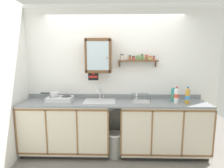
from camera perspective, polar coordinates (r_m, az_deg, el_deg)
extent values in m
plane|color=slate|center=(3.31, 0.54, -23.32)|extent=(6.29, 6.29, 0.00)
cube|color=white|center=(3.42, 0.74, 1.74)|extent=(3.89, 0.05, 2.68)
cube|color=white|center=(3.48, 0.77, 23.26)|extent=(3.89, 0.02, 0.05)
cube|color=black|center=(3.67, -13.74, -19.44)|extent=(1.50, 0.51, 0.08)
cube|color=beige|center=(3.45, -14.15, -12.78)|extent=(1.53, 0.57, 0.85)
cube|color=brown|center=(3.06, -15.88, -7.94)|extent=(1.53, 0.01, 0.03)
cube|color=brown|center=(3.35, -15.31, -20.57)|extent=(1.53, 0.01, 0.03)
cube|color=brown|center=(3.48, -28.05, -13.32)|extent=(0.02, 0.01, 0.79)
cube|color=brown|center=(3.27, -20.00, -14.24)|extent=(0.02, 0.01, 0.79)
cube|color=brown|center=(3.13, -10.95, -14.95)|extent=(0.02, 0.01, 0.79)
cube|color=brown|center=(3.06, -1.24, -15.31)|extent=(0.02, 0.01, 0.79)
cube|color=black|center=(3.65, 15.32, -19.64)|extent=(1.47, 0.51, 0.08)
cube|color=beige|center=(3.43, 15.76, -12.96)|extent=(1.50, 0.57, 0.85)
cube|color=brown|center=(3.04, 17.40, -8.12)|extent=(1.50, 0.01, 0.03)
cube|color=brown|center=(3.34, 16.77, -20.81)|extent=(1.50, 0.01, 0.03)
cube|color=brown|center=(3.06, 2.87, -15.33)|extent=(0.02, 0.01, 0.79)
cube|color=brown|center=(3.11, 12.47, -15.10)|extent=(0.02, 0.01, 0.79)
cube|color=brown|center=(3.24, 21.48, -14.51)|extent=(0.02, 0.01, 0.79)
cube|color=brown|center=(3.44, 29.58, -13.69)|extent=(0.02, 0.01, 0.79)
cube|color=gray|center=(3.19, 0.65, -5.91)|extent=(3.25, 0.60, 0.03)
cube|color=gray|center=(3.44, 0.72, -3.88)|extent=(3.25, 0.02, 0.08)
cube|color=silver|center=(3.22, -3.87, -5.42)|extent=(0.55, 0.42, 0.01)
cube|color=slate|center=(3.25, -3.85, -7.53)|extent=(0.47, 0.34, 0.01)
cube|color=slate|center=(3.40, -3.58, -5.81)|extent=(0.47, 0.01, 0.12)
cube|color=slate|center=(3.06, -4.16, -7.44)|extent=(0.47, 0.01, 0.12)
cylinder|color=#4C4C51|center=(3.25, -3.85, -7.56)|extent=(0.04, 0.04, 0.01)
cylinder|color=silver|center=(3.44, -3.77, -4.39)|extent=(0.05, 0.05, 0.02)
cylinder|color=silver|center=(3.42, -3.78, -2.87)|extent=(0.02, 0.02, 0.16)
torus|color=silver|center=(3.33, -3.91, -1.76)|extent=(0.17, 0.02, 0.17)
cylinder|color=silver|center=(3.43, -2.77, -3.87)|extent=(0.02, 0.02, 0.06)
cube|color=silver|center=(3.34, -16.02, -4.59)|extent=(0.44, 0.30, 0.08)
cylinder|color=#2D2D2D|center=(3.38, -17.64, -3.72)|extent=(0.18, 0.18, 0.01)
cylinder|color=#2D2D2D|center=(3.32, -14.20, -3.80)|extent=(0.18, 0.18, 0.01)
cylinder|color=black|center=(3.25, -18.51, -5.07)|extent=(0.03, 0.02, 0.03)
cylinder|color=black|center=(3.18, -14.93, -5.19)|extent=(0.03, 0.02, 0.03)
cylinder|color=silver|center=(3.37, -17.67, -3.12)|extent=(0.16, 0.16, 0.07)
torus|color=silver|center=(3.37, -17.70, -2.58)|extent=(0.16, 0.16, 0.01)
cylinder|color=black|center=(3.42, -20.27, -2.70)|extent=(0.17, 0.03, 0.02)
cylinder|color=gold|center=(3.29, 22.68, -3.74)|extent=(0.07, 0.07, 0.24)
cone|color=gold|center=(3.27, 22.81, -1.43)|extent=(0.07, 0.07, 0.03)
cylinder|color=#2D59B2|center=(3.26, 22.84, -0.97)|extent=(0.03, 0.03, 0.02)
cylinder|color=#3F8CCC|center=(3.29, 22.66, -3.97)|extent=(0.08, 0.08, 0.07)
cylinder|color=white|center=(3.28, 19.65, -3.72)|extent=(0.08, 0.08, 0.23)
cone|color=white|center=(3.25, 19.76, -1.46)|extent=(0.08, 0.08, 0.04)
cylinder|color=red|center=(3.25, 19.79, -0.97)|extent=(0.04, 0.04, 0.02)
cylinder|color=#D84C3F|center=(3.27, 19.66, -3.49)|extent=(0.08, 0.08, 0.06)
cylinder|color=teal|center=(3.37, 18.71, -3.35)|extent=(0.07, 0.07, 0.23)
cone|color=teal|center=(3.34, 18.82, -1.19)|extent=(0.07, 0.07, 0.03)
cylinder|color=white|center=(3.34, 18.84, -0.75)|extent=(0.03, 0.03, 0.02)
cylinder|color=#4C9959|center=(3.37, 18.70, -3.67)|extent=(0.07, 0.07, 0.06)
cube|color=#B2B2B7|center=(3.21, 9.02, -5.54)|extent=(0.31, 0.28, 0.01)
cylinder|color=#4C4F54|center=(3.06, 6.66, -4.98)|extent=(0.01, 0.01, 0.12)
cylinder|color=#4C4F54|center=(3.10, 12.01, -4.93)|extent=(0.01, 0.01, 0.12)
cylinder|color=#4C4F54|center=(3.30, 6.27, -3.95)|extent=(0.01, 0.01, 0.12)
cylinder|color=#4C4F54|center=(3.34, 11.22, -3.92)|extent=(0.01, 0.01, 0.12)
cylinder|color=#4C4F54|center=(3.06, 9.38, -3.91)|extent=(0.29, 0.01, 0.01)
cylinder|color=#4C4F54|center=(3.31, 8.78, -2.96)|extent=(0.29, 0.01, 0.01)
cylinder|color=white|center=(3.18, 7.65, -4.13)|extent=(0.01, 0.15, 0.15)
cube|color=brown|center=(3.27, -4.27, 8.86)|extent=(0.46, 0.24, 0.60)
cube|color=silver|center=(3.14, -4.50, 8.87)|extent=(0.38, 0.01, 0.49)
cube|color=brown|center=(3.17, -8.26, 8.80)|extent=(0.04, 0.01, 0.57)
cube|color=brown|center=(3.13, -0.69, 8.89)|extent=(0.04, 0.01, 0.57)
cube|color=brown|center=(3.15, -4.56, 13.79)|extent=(0.43, 0.01, 0.05)
cube|color=brown|center=(3.15, -4.45, 3.94)|extent=(0.43, 0.01, 0.05)
sphere|color=olive|center=(3.11, -1.55, 8.34)|extent=(0.02, 0.02, 0.02)
cube|color=brown|center=(3.32, 8.18, 7.24)|extent=(0.72, 0.14, 0.02)
cube|color=brown|center=(3.36, 2.39, 6.28)|extent=(0.02, 0.03, 0.10)
cube|color=brown|center=(3.43, 13.59, 6.10)|extent=(0.02, 0.03, 0.10)
cylinder|color=silver|center=(3.30, 3.18, 8.29)|extent=(0.05, 0.05, 0.09)
cylinder|color=black|center=(3.30, 3.19, 9.20)|extent=(0.05, 0.05, 0.02)
cylinder|color=silver|center=(3.31, 4.27, 8.13)|extent=(0.04, 0.04, 0.07)
cylinder|color=white|center=(3.31, 4.28, 8.88)|extent=(0.04, 0.04, 0.02)
cylinder|color=brown|center=(3.30, 5.59, 8.12)|extent=(0.04, 0.04, 0.07)
cylinder|color=black|center=(3.30, 5.61, 8.89)|extent=(0.04, 0.04, 0.02)
cylinder|color=#CC4C33|center=(3.33, 6.78, 7.98)|extent=(0.05, 0.05, 0.06)
cylinder|color=black|center=(3.33, 6.79, 8.62)|extent=(0.05, 0.05, 0.02)
cylinder|color=#598C3F|center=(3.34, 8.08, 8.23)|extent=(0.04, 0.04, 0.09)
cylinder|color=white|center=(3.34, 8.10, 9.14)|extent=(0.05, 0.05, 0.02)
cylinder|color=#598C3F|center=(3.34, 9.40, 8.18)|extent=(0.05, 0.05, 0.09)
cylinder|color=black|center=(3.34, 9.42, 9.08)|extent=(0.05, 0.05, 0.02)
cylinder|color=brown|center=(3.33, 10.81, 8.07)|extent=(0.05, 0.05, 0.08)
cylinder|color=red|center=(3.33, 10.84, 8.89)|extent=(0.05, 0.05, 0.02)
cylinder|color=#E0C659|center=(3.37, 12.03, 7.86)|extent=(0.04, 0.04, 0.06)
cylinder|color=red|center=(3.37, 12.05, 8.49)|extent=(0.05, 0.05, 0.02)
cylinder|color=#CC4C33|center=(3.37, 13.05, 7.85)|extent=(0.04, 0.04, 0.06)
cylinder|color=black|center=(3.37, 13.08, 8.51)|extent=(0.04, 0.04, 0.02)
cube|color=black|center=(3.41, -5.95, 3.19)|extent=(0.19, 0.01, 0.24)
cube|color=red|center=(3.41, -5.95, 2.28)|extent=(0.16, 0.00, 0.04)
cylinder|color=red|center=(3.40, -5.97, 3.68)|extent=(0.09, 0.00, 0.09)
cylinder|color=gray|center=(3.35, 0.84, -18.70)|extent=(0.25, 0.25, 0.42)
torus|color=white|center=(3.26, 0.85, -15.43)|extent=(0.28, 0.28, 0.03)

